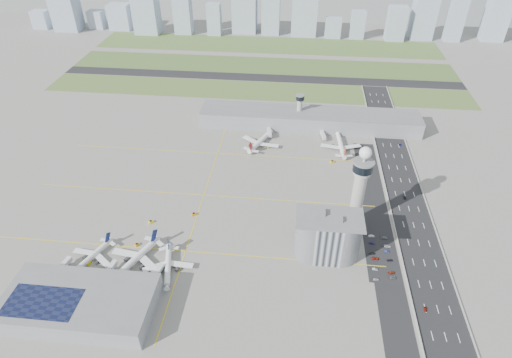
# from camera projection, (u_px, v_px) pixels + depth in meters

# --- Properties ---
(ground) EXTENTS (1000.00, 1000.00, 0.00)m
(ground) POSITION_uv_depth(u_px,v_px,m) (251.00, 225.00, 303.33)
(ground) COLOR gray
(grass_strip_0) EXTENTS (480.00, 50.00, 0.08)m
(grass_strip_0) POSITION_uv_depth(u_px,v_px,m) (256.00, 90.00, 485.56)
(grass_strip_0) COLOR #586F34
(grass_strip_0) RESTS_ON ground
(grass_strip_1) EXTENTS (480.00, 60.00, 0.08)m
(grass_strip_1) POSITION_uv_depth(u_px,v_px,m) (262.00, 66.00, 545.74)
(grass_strip_1) COLOR #45612E
(grass_strip_1) RESTS_ON ground
(grass_strip_2) EXTENTS (480.00, 70.00, 0.08)m
(grass_strip_2) POSITION_uv_depth(u_px,v_px,m) (267.00, 45.00, 609.94)
(grass_strip_2) COLOR #547035
(grass_strip_2) RESTS_ON ground
(runway) EXTENTS (480.00, 22.00, 0.10)m
(runway) POSITION_uv_depth(u_px,v_px,m) (259.00, 78.00, 515.24)
(runway) COLOR black
(runway) RESTS_ON ground
(highway) EXTENTS (28.00, 500.00, 0.10)m
(highway) POSITION_uv_depth(u_px,v_px,m) (417.00, 237.00, 293.61)
(highway) COLOR black
(highway) RESTS_ON ground
(barrier_left) EXTENTS (0.60, 500.00, 1.20)m
(barrier_left) POSITION_uv_depth(u_px,v_px,m) (396.00, 235.00, 294.47)
(barrier_left) COLOR #9E9E99
(barrier_left) RESTS_ON ground
(barrier_right) EXTENTS (0.60, 500.00, 1.20)m
(barrier_right) POSITION_uv_depth(u_px,v_px,m) (438.00, 238.00, 292.11)
(barrier_right) COLOR #9E9E99
(barrier_right) RESTS_ON ground
(landside_road) EXTENTS (18.00, 260.00, 0.08)m
(landside_road) POSITION_uv_depth(u_px,v_px,m) (382.00, 244.00, 287.70)
(landside_road) COLOR black
(landside_road) RESTS_ON ground
(parking_lot) EXTENTS (20.00, 44.00, 0.10)m
(parking_lot) POSITION_uv_depth(u_px,v_px,m) (381.00, 257.00, 278.23)
(parking_lot) COLOR black
(parking_lot) RESTS_ON ground
(taxiway_line_h_0) EXTENTS (260.00, 0.60, 0.01)m
(taxiway_line_h_0) POSITION_uv_depth(u_px,v_px,m) (186.00, 251.00, 282.62)
(taxiway_line_h_0) COLOR yellow
(taxiway_line_h_0) RESTS_ON ground
(taxiway_line_h_1) EXTENTS (260.00, 0.60, 0.01)m
(taxiway_line_h_1) POSITION_uv_depth(u_px,v_px,m) (204.00, 195.00, 330.77)
(taxiway_line_h_1) COLOR yellow
(taxiway_line_h_1) RESTS_ON ground
(taxiway_line_h_2) EXTENTS (260.00, 0.60, 0.01)m
(taxiway_line_h_2) POSITION_uv_depth(u_px,v_px,m) (218.00, 153.00, 378.92)
(taxiway_line_h_2) COLOR yellow
(taxiway_line_h_2) RESTS_ON ground
(taxiway_line_v) EXTENTS (0.60, 260.00, 0.01)m
(taxiway_line_v) POSITION_uv_depth(u_px,v_px,m) (204.00, 195.00, 330.77)
(taxiway_line_v) COLOR yellow
(taxiway_line_v) RESTS_ON ground
(control_tower) EXTENTS (14.00, 14.00, 64.50)m
(control_tower) POSITION_uv_depth(u_px,v_px,m) (360.00, 185.00, 282.99)
(control_tower) COLOR #ADAAA5
(control_tower) RESTS_ON ground
(secondary_tower) EXTENTS (8.60, 8.60, 31.90)m
(secondary_tower) POSITION_uv_depth(u_px,v_px,m) (300.00, 107.00, 410.07)
(secondary_tower) COLOR #ADAAA5
(secondary_tower) RESTS_ON ground
(admin_building) EXTENTS (42.00, 24.00, 33.50)m
(admin_building) POSITION_uv_depth(u_px,v_px,m) (328.00, 236.00, 272.26)
(admin_building) COLOR #B2B2B7
(admin_building) RESTS_ON ground
(terminal_pier) EXTENTS (210.00, 32.00, 15.80)m
(terminal_pier) POSITION_uv_depth(u_px,v_px,m) (309.00, 119.00, 414.07)
(terminal_pier) COLOR gray
(terminal_pier) RESTS_ON ground
(near_terminal) EXTENTS (84.00, 42.00, 13.00)m
(near_terminal) POSITION_uv_depth(u_px,v_px,m) (79.00, 303.00, 241.13)
(near_terminal) COLOR gray
(near_terminal) RESTS_ON ground
(airplane_near_a) EXTENTS (41.69, 44.68, 10.05)m
(airplane_near_a) POSITION_uv_depth(u_px,v_px,m) (91.00, 254.00, 273.40)
(airplane_near_a) COLOR white
(airplane_near_a) RESTS_ON ground
(airplane_near_b) EXTENTS (52.07, 55.49, 12.36)m
(airplane_near_b) POSITION_uv_depth(u_px,v_px,m) (134.00, 257.00, 270.38)
(airplane_near_b) COLOR white
(airplane_near_b) RESTS_ON ground
(airplane_near_c) EXTENTS (39.99, 44.21, 10.60)m
(airplane_near_c) POSITION_uv_depth(u_px,v_px,m) (167.00, 264.00, 266.21)
(airplane_near_c) COLOR white
(airplane_near_c) RESTS_ON ground
(airplane_far_a) EXTENTS (50.75, 54.21, 12.12)m
(airplane_far_a) POSITION_uv_depth(u_px,v_px,m) (261.00, 138.00, 388.19)
(airplane_far_a) COLOR white
(airplane_far_a) RESTS_ON ground
(airplane_far_b) EXTENTS (40.24, 46.12, 12.07)m
(airplane_far_b) POSITION_uv_depth(u_px,v_px,m) (341.00, 142.00, 382.60)
(airplane_far_b) COLOR white
(airplane_far_b) RESTS_ON ground
(jet_bridge_near_0) EXTENTS (5.39, 14.31, 5.70)m
(jet_bridge_near_0) POSITION_uv_depth(u_px,v_px,m) (57.00, 275.00, 262.21)
(jet_bridge_near_0) COLOR silver
(jet_bridge_near_0) RESTS_ON ground
(jet_bridge_near_1) EXTENTS (5.39, 14.31, 5.70)m
(jet_bridge_near_1) POSITION_uv_depth(u_px,v_px,m) (104.00, 279.00, 259.69)
(jet_bridge_near_1) COLOR silver
(jet_bridge_near_1) RESTS_ON ground
(jet_bridge_near_2) EXTENTS (5.39, 14.31, 5.70)m
(jet_bridge_near_2) POSITION_uv_depth(u_px,v_px,m) (152.00, 283.00, 257.16)
(jet_bridge_near_2) COLOR silver
(jet_bridge_near_2) RESTS_ON ground
(jet_bridge_far_0) EXTENTS (5.39, 14.31, 5.70)m
(jet_bridge_far_0) POSITION_uv_depth(u_px,v_px,m) (269.00, 130.00, 407.41)
(jet_bridge_far_0) COLOR silver
(jet_bridge_far_0) RESTS_ON ground
(jet_bridge_far_1) EXTENTS (5.39, 14.31, 5.70)m
(jet_bridge_far_1) POSITION_uv_depth(u_px,v_px,m) (321.00, 132.00, 403.20)
(jet_bridge_far_1) COLOR silver
(jet_bridge_far_1) RESTS_ON ground
(tug_0) EXTENTS (3.43, 4.12, 2.05)m
(tug_0) POSITION_uv_depth(u_px,v_px,m) (89.00, 262.00, 273.35)
(tug_0) COLOR #F8E201
(tug_0) RESTS_ON ground
(tug_1) EXTENTS (3.56, 3.73, 1.79)m
(tug_1) POSITION_uv_depth(u_px,v_px,m) (137.00, 245.00, 286.37)
(tug_1) COLOR orange
(tug_1) RESTS_ON ground
(tug_2) EXTENTS (4.14, 4.06, 2.00)m
(tug_2) POSITION_uv_depth(u_px,v_px,m) (151.00, 222.00, 304.62)
(tug_2) COLOR yellow
(tug_2) RESTS_ON ground
(tug_3) EXTENTS (3.98, 3.58, 1.91)m
(tug_3) POSITION_uv_depth(u_px,v_px,m) (194.00, 214.00, 311.48)
(tug_3) COLOR orange
(tug_3) RESTS_ON ground
(tug_4) EXTENTS (3.33, 3.48, 1.67)m
(tug_4) POSITION_uv_depth(u_px,v_px,m) (268.00, 147.00, 386.30)
(tug_4) COLOR yellow
(tug_4) RESTS_ON ground
(tug_5) EXTENTS (4.10, 3.71, 1.97)m
(tug_5) POSITION_uv_depth(u_px,v_px,m) (332.00, 161.00, 366.91)
(tug_5) COLOR #E8AC12
(tug_5) RESTS_ON ground
(car_lot_0) EXTENTS (3.88, 2.04, 1.26)m
(car_lot_0) POSITION_uv_depth(u_px,v_px,m) (376.00, 279.00, 262.52)
(car_lot_0) COLOR #B8B9C4
(car_lot_0) RESTS_ON ground
(car_lot_1) EXTENTS (3.61, 1.33, 1.18)m
(car_lot_1) POSITION_uv_depth(u_px,v_px,m) (375.00, 269.00, 269.22)
(car_lot_1) COLOR #ADADAE
(car_lot_1) RESTS_ON ground
(car_lot_2) EXTENTS (4.61, 2.21, 1.27)m
(car_lot_2) POSITION_uv_depth(u_px,v_px,m) (375.00, 258.00, 276.58)
(car_lot_2) COLOR maroon
(car_lot_2) RESTS_ON ground
(car_lot_3) EXTENTS (3.91, 1.99, 1.09)m
(car_lot_3) POSITION_uv_depth(u_px,v_px,m) (373.00, 253.00, 280.28)
(car_lot_3) COLOR black
(car_lot_3) RESTS_ON ground
(car_lot_4) EXTENTS (3.70, 1.79, 1.22)m
(car_lot_4) POSITION_uv_depth(u_px,v_px,m) (372.00, 243.00, 287.83)
(car_lot_4) COLOR navy
(car_lot_4) RESTS_ON ground
(car_lot_5) EXTENTS (4.09, 1.88, 1.30)m
(car_lot_5) POSITION_uv_depth(u_px,v_px,m) (371.00, 236.00, 293.31)
(car_lot_5) COLOR silver
(car_lot_5) RESTS_ON ground
(car_lot_6) EXTENTS (4.52, 2.63, 1.18)m
(car_lot_6) POSITION_uv_depth(u_px,v_px,m) (393.00, 277.00, 263.81)
(car_lot_6) COLOR slate
(car_lot_6) RESTS_ON ground
(car_lot_7) EXTENTS (4.61, 2.43, 1.27)m
(car_lot_7) POSITION_uv_depth(u_px,v_px,m) (392.00, 273.00, 266.82)
(car_lot_7) COLOR maroon
(car_lot_7) RESTS_ON ground
(car_lot_8) EXTENTS (3.82, 1.82, 1.26)m
(car_lot_8) POSITION_uv_depth(u_px,v_px,m) (390.00, 260.00, 275.35)
(car_lot_8) COLOR black
(car_lot_8) RESTS_ON ground
(car_lot_9) EXTENTS (3.46, 1.22, 1.14)m
(car_lot_9) POSITION_uv_depth(u_px,v_px,m) (387.00, 251.00, 281.64)
(car_lot_9) COLOR navy
(car_lot_9) RESTS_ON ground
(car_lot_10) EXTENTS (4.72, 2.51, 1.26)m
(car_lot_10) POSITION_uv_depth(u_px,v_px,m) (387.00, 246.00, 285.52)
(car_lot_10) COLOR silver
(car_lot_10) RESTS_ON ground
(car_lot_11) EXTENTS (4.54, 2.12, 1.28)m
(car_lot_11) POSITION_uv_depth(u_px,v_px,m) (384.00, 238.00, 292.02)
(car_lot_11) COLOR slate
(car_lot_11) RESTS_ON ground
(car_hw_0) EXTENTS (1.73, 3.53, 1.16)m
(car_hw_0) POSITION_uv_depth(u_px,v_px,m) (425.00, 309.00, 244.94)
(car_hw_0) COLOR maroon
(car_hw_0) RESTS_ON ground
(car_hw_1) EXTENTS (1.60, 3.92, 1.26)m
(car_hw_1) POSITION_uv_depth(u_px,v_px,m) (405.00, 198.00, 327.44)
(car_hw_1) COLOR black
(car_hw_1) RESTS_ON ground
(car_hw_2) EXTENTS (2.24, 4.29, 1.15)m
(car_hw_2) POSITION_uv_depth(u_px,v_px,m) (400.00, 145.00, 389.66)
(car_hw_2) COLOR navy
(car_hw_2) RESTS_ON ground
(car_hw_4) EXTENTS (1.58, 3.66, 1.23)m
(car_hw_4) POSITION_uv_depth(u_px,v_px,m) (376.00, 113.00, 439.70)
(car_hw_4) COLOR #A3AAB0
(car_hw_4) RESTS_ON ground
(skyline_bldg_0) EXTENTS (24.05, 19.24, 26.50)m
(skyline_bldg_0) POSITION_uv_depth(u_px,v_px,m) (41.00, 19.00, 665.74)
(skyline_bldg_0) COLOR #9EADC1
(skyline_bldg_0) RESTS_ON ground
(skyline_bldg_1) EXTENTS (37.63, 30.10, 65.60)m
(skyline_bldg_1) POSITION_uv_depth(u_px,v_px,m) (65.00, 8.00, 646.99)
(skyline_bldg_1) COLOR #9EADC1
(skyline_bldg_1) RESTS_ON ground
(skyline_bldg_2) EXTENTS (22.81, 18.25, 26.79)m
(skyline_bldg_2) POSITION_uv_depth(u_px,v_px,m) (97.00, 19.00, 665.16)
(skyline_bldg_2) COLOR #9EADC1
(skyline_bldg_2) RESTS_ON ground
(skyline_bldg_3) EXTENTS (32.30, 25.84, 36.93)m
(skyline_bldg_3) POSITION_uv_depth(u_px,v_px,m) (120.00, 17.00, 659.86)
(skyline_bldg_3) COLOR #9EADC1
(skyline_bldg_3) RESTS_ON ground
(skyline_bldg_4) EXTENTS (35.81, 28.65, 60.36)m
(skyline_bldg_4) POSITION_uv_depth(u_px,v_px,m) (146.00, 12.00, 635.93)
(skyline_bldg_4) COLOR #9EADC1
(skyline_bldg_4) RESTS_ON ground
(skyline_bldg_5) EXTENTS (25.49, 20.39, 66.89)m
(skyline_bldg_5) POSITION_uv_depth(u_px,v_px,m) (182.00, 10.00, 633.00)
(skyline_bldg_5) COLOR #9EADC1
(skyline_bldg_5) RESTS_ON ground
(skyline_bldg_6) EXTENTS (20.04, 16.03, 45.20)m
(skyline_bldg_6) POSITION_uv_depth(u_px,v_px,m) (214.00, 19.00, 634.00)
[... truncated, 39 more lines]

